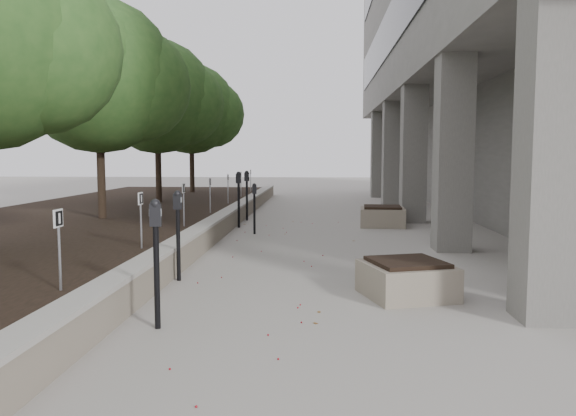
% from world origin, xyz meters
% --- Properties ---
extents(ground, '(90.00, 90.00, 0.00)m').
position_xyz_m(ground, '(0.00, 0.00, 0.00)').
color(ground, '#99958D').
rests_on(ground, ground).
extents(retaining_wall, '(0.39, 26.00, 0.50)m').
position_xyz_m(retaining_wall, '(-1.82, 9.00, 0.25)').
color(retaining_wall, gray).
rests_on(retaining_wall, ground).
extents(planting_bed, '(7.00, 26.00, 0.40)m').
position_xyz_m(planting_bed, '(-5.50, 9.00, 0.20)').
color(planting_bed, black).
rests_on(planting_bed, ground).
extents(crabapple_tree_3, '(4.60, 4.00, 5.44)m').
position_xyz_m(crabapple_tree_3, '(-4.80, 8.00, 3.12)').
color(crabapple_tree_3, '#2A521F').
rests_on(crabapple_tree_3, planting_bed).
extents(crabapple_tree_4, '(4.60, 4.00, 5.44)m').
position_xyz_m(crabapple_tree_4, '(-4.80, 13.00, 3.12)').
color(crabapple_tree_4, '#2A521F').
rests_on(crabapple_tree_4, planting_bed).
extents(crabapple_tree_5, '(4.60, 4.00, 5.44)m').
position_xyz_m(crabapple_tree_5, '(-4.80, 18.00, 3.12)').
color(crabapple_tree_5, '#2A521F').
rests_on(crabapple_tree_5, planting_bed).
extents(parking_sign_2, '(0.04, 0.22, 0.96)m').
position_xyz_m(parking_sign_2, '(-2.35, 0.50, 0.88)').
color(parking_sign_2, black).
rests_on(parking_sign_2, planting_bed).
extents(parking_sign_3, '(0.04, 0.22, 0.96)m').
position_xyz_m(parking_sign_3, '(-2.35, 3.50, 0.88)').
color(parking_sign_3, black).
rests_on(parking_sign_3, planting_bed).
extents(parking_sign_4, '(0.04, 0.22, 0.96)m').
position_xyz_m(parking_sign_4, '(-2.35, 6.50, 0.88)').
color(parking_sign_4, black).
rests_on(parking_sign_4, planting_bed).
extents(parking_sign_5, '(0.04, 0.22, 0.96)m').
position_xyz_m(parking_sign_5, '(-2.35, 9.50, 0.88)').
color(parking_sign_5, black).
rests_on(parking_sign_5, planting_bed).
extents(parking_sign_6, '(0.04, 0.22, 0.96)m').
position_xyz_m(parking_sign_6, '(-2.35, 12.50, 0.88)').
color(parking_sign_6, black).
rests_on(parking_sign_6, planting_bed).
extents(parking_sign_7, '(0.04, 0.22, 0.96)m').
position_xyz_m(parking_sign_7, '(-2.35, 15.50, 0.88)').
color(parking_sign_7, black).
rests_on(parking_sign_7, planting_bed).
extents(parking_sign_8, '(0.04, 0.22, 0.96)m').
position_xyz_m(parking_sign_8, '(-2.35, 18.50, 0.88)').
color(parking_sign_8, black).
rests_on(parking_sign_8, planting_bed).
extents(parking_meter_1, '(0.16, 0.13, 1.49)m').
position_xyz_m(parking_meter_1, '(-1.17, 0.39, 0.75)').
color(parking_meter_1, black).
rests_on(parking_meter_1, ground).
extents(parking_meter_2, '(0.15, 0.11, 1.43)m').
position_xyz_m(parking_meter_2, '(-1.55, 2.85, 0.72)').
color(parking_meter_2, black).
rests_on(parking_meter_2, ground).
extents(parking_meter_3, '(0.14, 0.11, 1.28)m').
position_xyz_m(parking_meter_3, '(-0.97, 8.18, 0.64)').
color(parking_meter_3, black).
rests_on(parking_meter_3, ground).
extents(parking_meter_4, '(0.17, 0.13, 1.54)m').
position_xyz_m(parking_meter_4, '(-1.55, 9.43, 0.77)').
color(parking_meter_4, black).
rests_on(parking_meter_4, ground).
extents(parking_meter_5, '(0.18, 0.15, 1.52)m').
position_xyz_m(parking_meter_5, '(-1.55, 11.13, 0.76)').
color(parking_meter_5, black).
rests_on(parking_meter_5, ground).
extents(planter_front, '(1.40, 1.40, 0.52)m').
position_xyz_m(planter_front, '(1.89, 2.02, 0.26)').
color(planter_front, gray).
rests_on(planter_front, ground).
extents(planter_back, '(1.29, 1.29, 0.57)m').
position_xyz_m(planter_back, '(2.41, 9.99, 0.28)').
color(planter_back, gray).
rests_on(planter_back, ground).
extents(berry_scatter, '(3.30, 14.10, 0.02)m').
position_xyz_m(berry_scatter, '(-0.10, 5.00, 0.01)').
color(berry_scatter, maroon).
rests_on(berry_scatter, ground).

